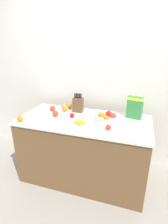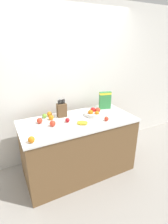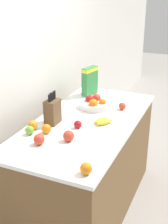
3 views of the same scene
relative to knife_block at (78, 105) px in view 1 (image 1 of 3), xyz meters
The scene contains 15 objects.
ground_plane 1.04m from the knife_block, 55.80° to the right, with size 14.00×14.00×0.00m, color gray.
wall_back 0.51m from the knife_block, 67.39° to the left, with size 9.00×0.06×2.60m.
counter 0.62m from the knife_block, 55.80° to the right, with size 1.68×0.81×0.90m.
knife_block is the anchor object (origin of this frame).
cereal_box 0.77m from the knife_block, ahead, with size 0.21×0.11×0.29m.
fruit_bowl 0.50m from the knife_block, 22.46° to the right, with size 0.29×0.29×0.11m.
banana_bunch 0.42m from the knife_block, 68.05° to the right, with size 0.18×0.16×0.04m.
apple_near_bananas 0.38m from the knife_block, 166.57° to the right, with size 0.08×0.08×0.08m, color red.
apple_front 0.27m from the knife_block, 166.04° to the left, with size 0.07×0.07×0.07m, color #6B9E33.
apple_leftmost 0.24m from the knife_block, 90.73° to the right, with size 0.06×0.06×0.06m, color #A31419.
apple_rightmost 0.35m from the knife_block, 131.63° to the right, with size 0.08×0.08×0.08m, color red.
apple_middle 0.68m from the knife_block, 40.51° to the right, with size 0.07×0.07×0.07m, color red.
orange_front_left 0.20m from the knife_block, 151.82° to the left, with size 0.08×0.08×0.08m, color orange.
orange_front_right 0.79m from the knife_block, 136.22° to the right, with size 0.08×0.08×0.08m, color orange.
orange_back_center 0.20m from the knife_block, 166.41° to the right, with size 0.08×0.08×0.08m, color orange.
Camera 1 is at (0.63, -1.97, 1.79)m, focal length 28.00 mm.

